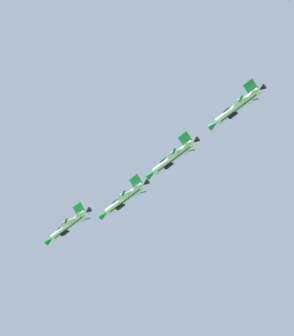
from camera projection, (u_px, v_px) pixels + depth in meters
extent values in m
cylinder|color=silver|center=(69.00, 225.00, 198.51)|extent=(8.10, 10.91, 1.70)
cube|color=#2D3338|center=(70.00, 227.00, 198.38)|extent=(6.71, 9.10, 1.30)
cone|color=#197A38|center=(50.00, 240.00, 201.38)|extent=(2.64, 2.86, 1.56)
cone|color=black|center=(88.00, 211.00, 195.80)|extent=(2.02, 2.09, 1.36)
ellipsoid|color=#192333|center=(61.00, 229.00, 199.75)|extent=(3.08, 3.52, 1.56)
cube|color=black|center=(65.00, 233.00, 199.15)|extent=(2.37, 2.59, 1.37)
cube|color=silver|center=(68.00, 223.00, 195.52)|extent=(3.31, 2.21, 3.09)
cube|color=#197A38|center=(66.00, 221.00, 193.24)|extent=(0.73, 1.65, 0.56)
cube|color=silver|center=(80.00, 222.00, 200.08)|extent=(3.15, 3.66, 3.09)
cube|color=#197A38|center=(87.00, 219.00, 201.46)|extent=(1.68, 1.25, 0.56)
cube|color=silver|center=(80.00, 215.00, 195.14)|extent=(2.00, 2.01, 1.66)
cube|color=silver|center=(87.00, 214.00, 197.80)|extent=(2.35, 2.35, 1.66)
cube|color=#197A38|center=(79.00, 209.00, 197.09)|extent=(3.08, 3.25, 2.00)
cylinder|color=silver|center=(125.00, 199.00, 189.72)|extent=(8.10, 10.91, 1.70)
cube|color=#2D3338|center=(126.00, 200.00, 189.60)|extent=(6.70, 9.10, 1.30)
cone|color=#197A38|center=(104.00, 214.00, 192.59)|extent=(2.64, 2.86, 1.56)
cone|color=black|center=(145.00, 183.00, 187.01)|extent=(2.02, 2.09, 1.36)
ellipsoid|color=#192333|center=(116.00, 202.00, 190.96)|extent=(3.08, 3.52, 1.56)
cube|color=black|center=(120.00, 206.00, 190.37)|extent=(2.37, 2.59, 1.37)
cube|color=silver|center=(125.00, 195.00, 186.73)|extent=(3.29, 2.21, 3.11)
cube|color=#197A38|center=(124.00, 193.00, 184.44)|extent=(0.73, 1.65, 0.57)
cube|color=silver|center=(136.00, 195.00, 191.29)|extent=(3.14, 3.64, 3.11)
cube|color=#197A38|center=(143.00, 192.00, 192.68)|extent=(1.67, 1.25, 0.57)
cube|color=silver|center=(137.00, 187.00, 186.34)|extent=(1.98, 2.01, 1.67)
cube|color=silver|center=(144.00, 187.00, 189.01)|extent=(2.34, 2.33, 1.67)
cube|color=#197A38|center=(136.00, 181.00, 188.29)|extent=(3.09, 3.26, 1.98)
cylinder|color=silver|center=(174.00, 157.00, 183.22)|extent=(8.10, 10.91, 1.70)
cube|color=#2D3338|center=(175.00, 159.00, 183.11)|extent=(6.67, 9.08, 1.34)
cone|color=#197A38|center=(151.00, 174.00, 186.09)|extent=(2.64, 2.86, 1.56)
cone|color=black|center=(196.00, 141.00, 180.51)|extent=(2.02, 2.09, 1.36)
ellipsoid|color=#192333|center=(164.00, 161.00, 184.43)|extent=(3.07, 3.52, 1.55)
cube|color=black|center=(169.00, 165.00, 183.90)|extent=(2.36, 2.59, 1.38)
cube|color=silver|center=(175.00, 154.00, 180.20)|extent=(3.16, 2.20, 3.23)
cube|color=#197A38|center=(174.00, 151.00, 177.89)|extent=(0.72, 1.64, 0.58)
cube|color=silver|center=(184.00, 153.00, 184.83)|extent=(3.08, 3.53, 3.23)
cube|color=#197A38|center=(191.00, 150.00, 186.24)|extent=(1.67, 1.24, 0.58)
cube|color=silver|center=(187.00, 145.00, 179.82)|extent=(1.92, 1.99, 1.73)
cube|color=silver|center=(193.00, 145.00, 182.53)|extent=(2.31, 2.28, 1.73)
cube|color=#197A38|center=(185.00, 139.00, 181.72)|extent=(3.15, 3.30, 1.90)
cylinder|color=silver|center=(238.00, 106.00, 175.85)|extent=(8.10, 10.91, 1.70)
cube|color=#2D3338|center=(239.00, 108.00, 175.75)|extent=(6.66, 9.07, 1.35)
cone|color=#197A38|center=(214.00, 125.00, 178.72)|extent=(2.64, 2.86, 1.56)
cone|color=black|center=(262.00, 88.00, 173.14)|extent=(2.02, 2.09, 1.36)
ellipsoid|color=#192333|center=(228.00, 111.00, 177.04)|extent=(3.07, 3.52, 1.55)
cube|color=black|center=(233.00, 115.00, 176.54)|extent=(2.35, 2.58, 1.38)
cube|color=silver|center=(240.00, 102.00, 172.81)|extent=(3.09, 2.19, 3.29)
cube|color=#197A38|center=(241.00, 98.00, 170.49)|extent=(0.71, 1.64, 0.58)
cube|color=silver|center=(248.00, 102.00, 177.46)|extent=(3.05, 3.47, 3.29)
cube|color=#197A38|center=(255.00, 100.00, 178.89)|extent=(1.67, 1.24, 0.58)
cube|color=silver|center=(254.00, 92.00, 172.44)|extent=(1.88, 1.99, 1.76)
cube|color=silver|center=(258.00, 93.00, 175.16)|extent=(2.29, 2.25, 1.76)
cube|color=#197A38|center=(251.00, 87.00, 174.30)|extent=(3.18, 3.32, 1.86)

